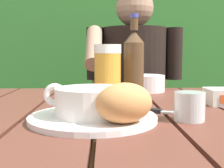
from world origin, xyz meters
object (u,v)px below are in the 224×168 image
chair_near_diner (131,128)px  soup_bowl (93,101)px  water_glass_small (190,106)px  bread_roll (124,103)px  table_knife (160,112)px  person_eating (134,89)px  serving_plate (93,118)px  diner_bowl (144,83)px  beer_bottle (134,65)px  beer_glass (108,74)px

chair_near_diner → soup_bowl: bearing=-99.9°
chair_near_diner → water_glass_small: bearing=-88.2°
bread_roll → table_knife: bearing=56.4°
person_eating → serving_plate: 0.86m
diner_bowl → table_knife: bearing=-92.3°
beer_bottle → serving_plate: bearing=-113.9°
serving_plate → beer_bottle: beer_bottle is taller
water_glass_small → person_eating: bearing=92.3°
person_eating → diner_bowl: 0.35m
serving_plate → bread_roll: size_ratio=1.99×
person_eating → soup_bowl: size_ratio=5.82×
person_eating → bread_roll: (-0.11, -0.91, 0.08)m
soup_bowl → serving_plate: bearing=0.0°
chair_near_diner → soup_bowl: size_ratio=4.49×
soup_bowl → beer_glass: beer_glass is taller
soup_bowl → beer_glass: 0.23m
chair_near_diner → serving_plate: (-0.18, -1.03, 0.29)m
bread_roll → beer_bottle: (0.05, 0.34, 0.06)m
chair_near_diner → table_knife: 1.00m
beer_bottle → soup_bowl: bearing=-113.9°
serving_plate → beer_bottle: (0.12, 0.26, 0.11)m
bread_roll → diner_bowl: size_ratio=0.91×
serving_plate → bread_roll: bearing=-49.4°
beer_bottle → beer_glass: bearing=-152.3°
chair_near_diner → diner_bowl: bearing=-90.0°
bread_roll → beer_glass: size_ratio=0.82×
bread_roll → beer_glass: (-0.03, 0.29, 0.03)m
serving_plate → diner_bowl: diner_bowl is taller
table_knife → bread_roll: bearing=-123.6°
beer_glass → beer_bottle: (0.08, 0.04, 0.03)m
chair_near_diner → beer_glass: bearing=-100.1°
bread_roll → water_glass_small: size_ratio=2.13×
table_knife → soup_bowl: bearing=-155.3°
person_eating → soup_bowl: (-0.18, -0.84, 0.08)m
beer_bottle → bread_roll: bearing=-98.9°
bread_roll → water_glass_small: bearing=24.8°
soup_bowl → bread_roll: bread_roll is taller
person_eating → beer_glass: size_ratio=7.25×
soup_bowl → water_glass_small: 0.21m
chair_near_diner → water_glass_small: 1.09m
beer_bottle → table_knife: bearing=-75.8°
bread_roll → water_glass_small: 0.16m
person_eating → table_knife: 0.76m
bread_roll → diner_bowl: (0.12, 0.56, -0.02)m
beer_glass → beer_bottle: size_ratio=0.65×
chair_near_diner → serving_plate: size_ratio=3.41×
person_eating → beer_bottle: bearing=-96.1°
water_glass_small → table_knife: bearing=121.1°
beer_bottle → water_glass_small: (0.10, -0.27, -0.08)m
person_eating → table_knife: person_eating is taller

